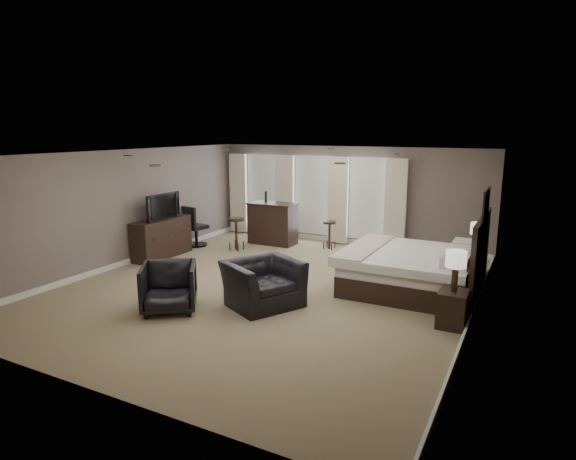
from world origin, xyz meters
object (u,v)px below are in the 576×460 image
at_px(nightstand_far, 475,264).
at_px(bar_counter, 273,223).
at_px(nightstand_near, 452,309).
at_px(lamp_far, 477,237).
at_px(tv, 161,216).
at_px(desk_chair, 196,226).
at_px(bed, 418,252).
at_px(dresser, 162,238).
at_px(lamp_near, 455,271).
at_px(bar_stool_left, 236,234).
at_px(armchair_near, 263,276).
at_px(bar_stool_right, 329,235).
at_px(armchair_far, 169,285).

bearing_deg(nightstand_far, bar_counter, 172.80).
bearing_deg(nightstand_near, lamp_far, 90.00).
height_order(nightstand_far, tv, tv).
bearing_deg(desk_chair, bed, -178.76).
bearing_deg(tv, nightstand_far, -75.57).
distance_m(dresser, desk_chair, 1.28).
distance_m(lamp_near, tv, 7.01).
height_order(nightstand_near, bar_stool_left, bar_stool_left).
bearing_deg(lamp_near, bar_counter, 145.68).
relative_size(lamp_far, bar_stool_left, 0.73).
relative_size(armchair_near, bar_stool_right, 1.68).
relative_size(dresser, bar_stool_right, 2.21).
relative_size(nightstand_near, armchair_near, 0.47).
bearing_deg(tv, armchair_far, -136.34).
height_order(tv, bar_stool_right, tv).
bearing_deg(bed, bar_stool_left, 167.73).
bearing_deg(bar_counter, bar_stool_left, -113.65).
bearing_deg(bar_counter, dresser, -124.97).
distance_m(armchair_near, bar_stool_left, 4.00).
distance_m(bar_stool_right, desk_chair, 3.52).
bearing_deg(lamp_near, dresser, 170.81).
distance_m(dresser, armchair_far, 3.66).
relative_size(nightstand_far, armchair_near, 0.44).
relative_size(lamp_far, bar_stool_right, 0.84).
bearing_deg(bar_counter, armchair_far, -80.85).
bearing_deg(bar_stool_left, lamp_near, -23.69).
xyz_separation_m(armchair_near, desk_chair, (-3.78, 2.96, 0.00)).
bearing_deg(bar_stool_left, lamp_far, 4.10).
xyz_separation_m(armchair_far, bar_counter, (-0.82, 5.09, 0.11)).
xyz_separation_m(dresser, armchair_near, (3.81, -1.68, 0.07)).
distance_m(lamp_near, armchair_near, 3.18).
bearing_deg(desk_chair, bar_stool_left, -165.45).
xyz_separation_m(bar_counter, desk_chair, (-1.68, -1.16, -0.02)).
relative_size(nightstand_near, lamp_far, 0.93).
bearing_deg(nightstand_near, bar_counter, 145.68).
xyz_separation_m(armchair_near, bar_stool_right, (-0.52, 4.28, -0.17)).
bearing_deg(bar_counter, bar_stool_right, 5.64).
xyz_separation_m(nightstand_near, nightstand_far, (0.00, 2.90, -0.01)).
bearing_deg(tv, armchair_near, -113.82).
relative_size(dresser, desk_chair, 1.49).
bearing_deg(tv, dresser, 0.00).
bearing_deg(lamp_near, nightstand_near, 0.00).
xyz_separation_m(dresser, armchair_far, (2.53, -2.65, -0.01)).
bearing_deg(bar_counter, nightstand_near, -34.32).
bearing_deg(bar_stool_right, bar_stool_left, -149.19).
height_order(lamp_near, armchair_near, lamp_near).
height_order(bed, nightstand_far, bed).
bearing_deg(desk_chair, lamp_near, 171.03).
bearing_deg(desk_chair, nightstand_far, -165.61).
xyz_separation_m(bed, armchair_near, (-2.22, -2.01, -0.24)).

